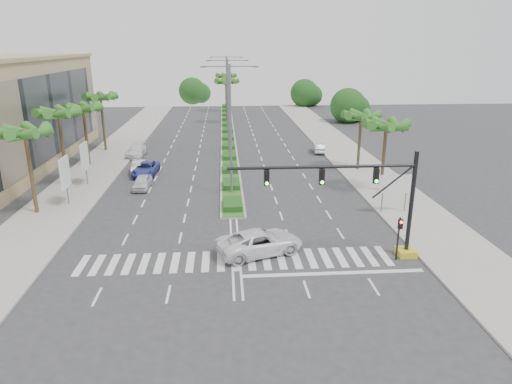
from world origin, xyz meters
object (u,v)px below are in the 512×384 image
car_parked_b (139,167)px  car_right (318,148)px  car_parked_a (142,182)px  car_parked_c (146,169)px  car_parked_d (136,151)px  car_crossing (260,242)px

car_parked_b → car_right: bearing=17.2°
car_parked_a → car_right: (20.58, 14.46, -0.01)m
car_parked_b → car_parked_c: size_ratio=0.80×
car_parked_d → car_parked_a: bearing=-76.3°
car_parked_a → car_parked_b: bearing=104.4°
car_parked_a → car_parked_d: size_ratio=0.76×
car_parked_a → car_parked_c: 5.02m
car_right → car_crossing: bearing=74.5°
car_parked_b → car_parked_c: car_parked_c is taller
car_parked_c → car_parked_d: (-2.59, 8.93, 0.04)m
car_parked_a → car_parked_b: size_ratio=0.96×
car_parked_b → car_parked_d: bearing=98.3°
car_parked_d → car_crossing: size_ratio=0.85×
car_parked_d → car_parked_b: bearing=-76.6°
car_crossing → car_parked_a: bearing=14.1°
car_parked_d → car_crossing: 32.34m
car_parked_a → car_right: size_ratio=0.99×
car_parked_a → car_right: car_parked_a is taller
car_parked_a → car_parked_d: bearing=104.0°
car_parked_a → car_crossing: car_crossing is taller
car_crossing → car_right: size_ratio=1.54×
car_parked_b → car_parked_d: (-1.65, 7.82, 0.08)m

